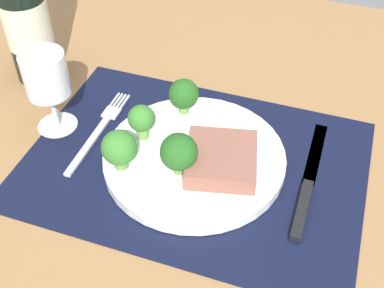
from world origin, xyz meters
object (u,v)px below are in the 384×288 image
Objects in this scene: steak at (221,159)px; wine_glass at (46,79)px; knife at (308,185)px; fork at (99,130)px; wine_bottle at (25,15)px; plate at (194,158)px.

wine_glass is (-26.93, 1.82, 5.67)cm from steak.
steak is 0.43× the size of knife.
knife reaches higher than fork.
wine_glass is (-6.85, -0.57, 8.35)cm from fork.
knife is 51.02cm from wine_bottle.
steak is at bearing -13.01° from plate.
wine_glass is at bearing -172.37° from fork.
wine_bottle is (-36.65, 12.63, 8.45)cm from steak.
knife is 39.71cm from wine_glass.
wine_glass is (-22.71, 0.85, 7.80)cm from plate.
steak is at bearing -3.88° from wine_glass.
wine_glass reaches higher than knife.
plate is 24.03cm from wine_glass.
plate is 15.93cm from fork.
wine_bottle is at bearing 160.24° from plate.
knife is (31.98, -0.89, 0.05)cm from fork.
knife is (11.90, 1.51, -2.62)cm from steak.
plate is 1.35× the size of fork.
fork is at bearing -31.69° from wine_bottle.
knife is at bearing 7.22° from steak.
steak is at bearing -3.95° from fork.
fork is 31.99cm from knife.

